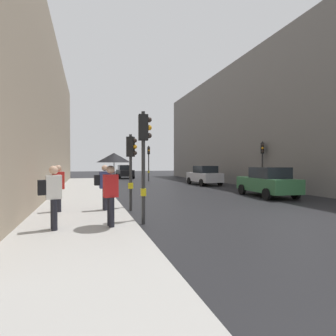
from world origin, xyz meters
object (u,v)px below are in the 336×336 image
Objects in this scene: traffic_light_near_left at (144,147)px; pedestrian_with_grey_backpack at (104,185)px; car_dark_suv at (125,172)px; pedestrian_in_red_jacket at (58,186)px; car_silver_hatchback at (204,175)px; pedestrian_with_black_backpack at (52,194)px; traffic_light_mid_street at (262,156)px; pedestrian_with_umbrella at (113,169)px; traffic_light_near_right at (131,158)px; car_green_estate at (268,182)px; traffic_light_far_median at (149,157)px.

pedestrian_with_grey_backpack is (-1.16, 2.15, -1.38)m from traffic_light_near_left.
car_dark_suv is 2.39× the size of pedestrian_in_red_jacket.
traffic_light_near_left is 0.87× the size of car_silver_hatchback.
traffic_light_mid_street is at bearing 34.35° from pedestrian_with_black_backpack.
traffic_light_mid_street is 1.72× the size of pedestrian_with_umbrella.
traffic_light_near_right is 0.74× the size of car_green_estate.
pedestrian_with_black_backpack is at bearing -109.80° from traffic_light_far_median.
traffic_light_near_right is 24.44m from car_dark_suv.
traffic_light_far_median is 19.29m from pedestrian_with_grey_backpack.
traffic_light_far_median is at bearing 119.02° from traffic_light_mid_street.
pedestrian_in_red_jacket is at bearing 92.25° from pedestrian_with_black_backpack.
car_silver_hatchback is at bearing -60.40° from traffic_light_far_median.
car_green_estate is 10.05m from pedestrian_with_grey_backpack.
pedestrian_with_umbrella reaches higher than pedestrian_with_grey_backpack.
car_dark_suv is (-5.46, 21.99, 0.00)m from car_green_estate.
traffic_light_mid_street is 16.93m from pedestrian_with_black_backpack.
pedestrian_with_umbrella is at bearing -142.07° from traffic_light_mid_street.
car_dark_suv is at bearing 113.06° from car_silver_hatchback.
car_dark_suv is at bearing 80.27° from pedestrian_with_grey_backpack.
traffic_light_far_median is at bearing 70.20° from pedestrian_with_black_backpack.
car_dark_suv is at bearing 76.46° from pedestrian_in_red_jacket.
pedestrian_with_umbrella is at bearing -59.40° from pedestrian_in_red_jacket.
traffic_light_far_median is 22.38m from pedestrian_with_black_backpack.
traffic_light_far_median reaches higher than pedestrian_with_black_backpack.
pedestrian_in_red_jacket is at bearing -174.60° from traffic_light_near_right.
car_dark_suv is 27.78m from pedestrian_with_umbrella.
pedestrian_with_grey_backpack is (-12.38, -6.78, -1.38)m from traffic_light_mid_street.
pedestrian_with_umbrella is at bearing -108.07° from traffic_light_near_right.
car_dark_suv is at bearing 78.09° from pedestrian_with_black_backpack.
traffic_light_mid_street is at bearing 29.40° from traffic_light_near_right.
pedestrian_in_red_jacket reaches higher than car_dark_suv.
pedestrian_in_red_jacket is (-11.35, -2.48, 0.25)m from car_green_estate.
traffic_light_far_median is 2.23× the size of pedestrian_with_grey_backpack.
traffic_light_near_left is at bearing -103.38° from traffic_light_far_median.
traffic_light_near_right is 14.20m from car_silver_hatchback.
pedestrian_with_grey_backpack is at bearing -129.91° from car_silver_hatchback.
traffic_light_near_right reaches higher than car_silver_hatchback.
pedestrian_with_black_backpack is (-1.65, 0.05, -0.68)m from pedestrian_with_umbrella.
traffic_light_far_median reaches higher than car_silver_hatchback.
car_silver_hatchback is 2.40× the size of pedestrian_in_red_jacket.
traffic_light_mid_street reaches higher than car_dark_suv.
traffic_light_mid_street is 0.85× the size of car_green_estate.
car_silver_hatchback is (-2.63, 4.89, -1.66)m from traffic_light_mid_street.
traffic_light_mid_street is at bearing -61.77° from car_silver_hatchback.
car_green_estate is (8.53, 2.21, -1.34)m from traffic_light_near_right.
traffic_light_mid_street reaches higher than pedestrian_in_red_jacket.
pedestrian_with_black_backpack and pedestrian_in_red_jacket have the same top height.
car_silver_hatchback is at bearing 58.10° from traffic_light_near_left.
pedestrian_with_black_backpack is 1.00× the size of pedestrian_with_grey_backpack.
traffic_light_near_left is 1.72× the size of pedestrian_with_umbrella.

